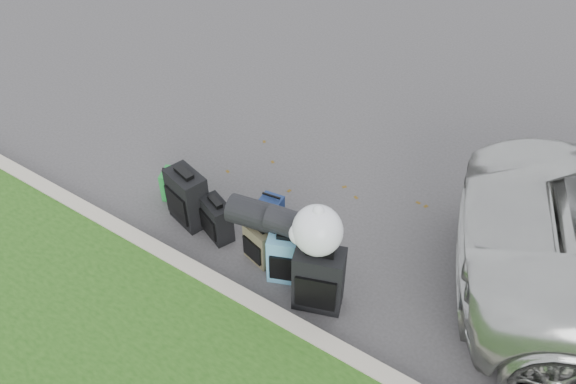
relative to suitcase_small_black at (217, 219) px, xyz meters
The scene contains 12 objects.
ground 0.83m from the suitcase_small_black, 26.83° to the left, with size 120.00×120.00×0.00m, color #383535.
curb 0.97m from the suitcase_small_black, 42.56° to the right, with size 120.00×0.18×0.15m, color #9E937F.
suitcase_small_black is the anchor object (origin of this frame).
suitcase_large_black_left 0.45m from the suitcase_small_black, behind, with size 0.48×0.29×0.70m, color black.
suitcase_olive 0.63m from the suitcase_small_black, ahead, with size 0.34×0.21×0.47m, color #3E3926.
suitcase_teal 1.02m from the suitcase_small_black, ahead, with size 0.41×0.25×0.59m, color teal.
suitcase_large_black_right 1.49m from the suitcase_small_black, ahead, with size 0.49×0.30×0.74m, color black.
tote_green 0.89m from the suitcase_small_black, 163.63° to the left, with size 0.33×0.27×0.38m, color #1B7B2D.
tote_navy 0.70m from the suitcase_small_black, 61.91° to the left, with size 0.26×0.20×0.28m, color navy.
duffel_left 0.68m from the suitcase_small_black, ahead, with size 0.31×0.31×0.58m, color black.
duffel_right 1.12m from the suitcase_small_black, ahead, with size 0.28×0.28×0.50m, color black.
trash_bag 1.60m from the suitcase_small_black, ahead, with size 0.49×0.49×0.49m, color white.
Camera 1 is at (2.53, -3.74, 4.68)m, focal length 35.00 mm.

